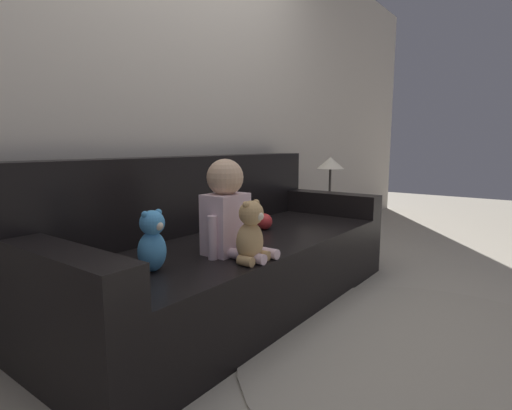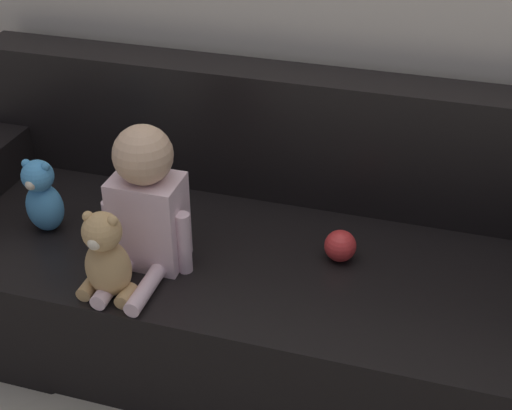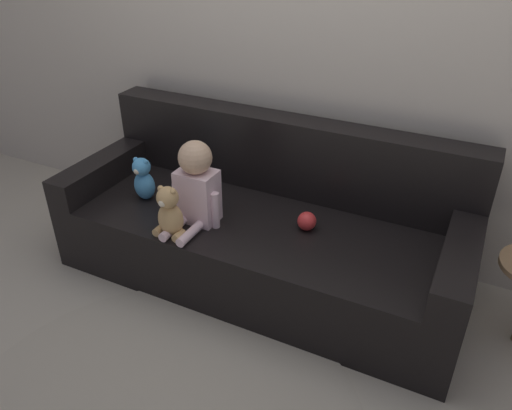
% 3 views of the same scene
% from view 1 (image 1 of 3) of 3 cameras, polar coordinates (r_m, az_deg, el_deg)
% --- Properties ---
extents(ground_plane, '(12.00, 12.00, 0.00)m').
position_cam_1_polar(ground_plane, '(2.36, -2.76, -13.99)').
color(ground_plane, '#B7AD99').
extents(wall_back, '(8.00, 0.05, 2.60)m').
position_cam_1_polar(wall_back, '(2.57, -12.35, 17.26)').
color(wall_back, beige).
rests_on(wall_back, ground_plane).
extents(couch, '(2.19, 0.87, 0.84)m').
position_cam_1_polar(couch, '(2.30, -4.02, -7.04)').
color(couch, black).
rests_on(couch, ground_plane).
extents(person_baby, '(0.28, 0.35, 0.45)m').
position_cam_1_polar(person_baby, '(1.88, -4.14, -0.77)').
color(person_baby, silver).
rests_on(person_baby, couch).
extents(teddy_bear_brown, '(0.16, 0.13, 0.28)m').
position_cam_1_polar(teddy_bear_brown, '(1.75, -0.77, -4.09)').
color(teddy_bear_brown, tan).
rests_on(teddy_bear_brown, couch).
extents(plush_toy_side, '(0.12, 0.12, 0.26)m').
position_cam_1_polar(plush_toy_side, '(1.67, -14.61, -5.05)').
color(plush_toy_side, '#4C9EDB').
rests_on(plush_toy_side, couch).
extents(toy_ball, '(0.10, 0.10, 0.10)m').
position_cam_1_polar(toy_ball, '(2.43, 1.30, -2.39)').
color(toy_ball, red).
rests_on(toy_ball, couch).
extents(floor_rug, '(1.75, 1.75, 0.01)m').
position_cam_1_polar(floor_rug, '(1.97, 25.23, -19.47)').
color(floor_rug, '#B2A893').
rests_on(floor_rug, ground_plane).
extents(side_table, '(0.35, 0.35, 0.80)m').
position_cam_1_polar(side_table, '(3.38, 10.52, 3.13)').
color(side_table, '#93704C').
rests_on(side_table, ground_plane).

